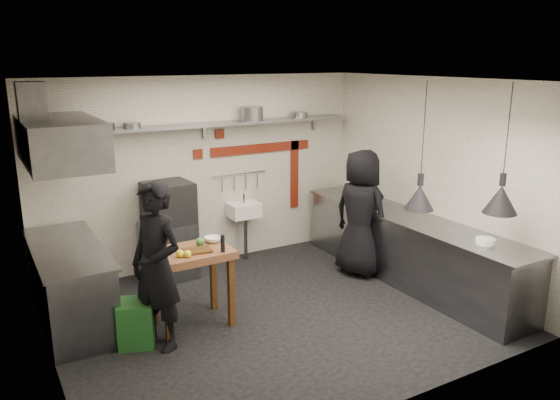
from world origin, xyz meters
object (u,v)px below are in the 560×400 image
oven_stand (169,250)px  chef_right (361,213)px  green_bin (136,323)px  prep_table (192,288)px  chef_left (157,266)px  combi_oven (168,203)px

oven_stand → chef_right: size_ratio=0.44×
green_bin → chef_right: chef_right is taller
green_bin → chef_right: size_ratio=0.28×
oven_stand → chef_right: bearing=-31.0°
prep_table → chef_left: size_ratio=0.50×
combi_oven → prep_table: (-0.26, -1.51, -0.63)m
prep_table → chef_left: chef_left is taller
oven_stand → chef_left: (-0.71, -1.79, 0.51)m
chef_left → combi_oven: bearing=132.8°
green_bin → chef_left: chef_left is taller
combi_oven → chef_right: bearing=-31.3°
prep_table → combi_oven: bearing=78.9°
green_bin → prep_table: (0.70, 0.13, 0.21)m
prep_table → chef_left: (-0.48, -0.28, 0.45)m
combi_oven → chef_right: chef_right is taller
prep_table → chef_right: bearing=4.7°
oven_stand → combi_oven: combi_oven is taller
chef_right → oven_stand: bearing=47.4°
chef_right → combi_oven: bearing=47.2°
oven_stand → combi_oven: size_ratio=1.29×
prep_table → chef_right: chef_right is taller
prep_table → chef_left: bearing=-151.0°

